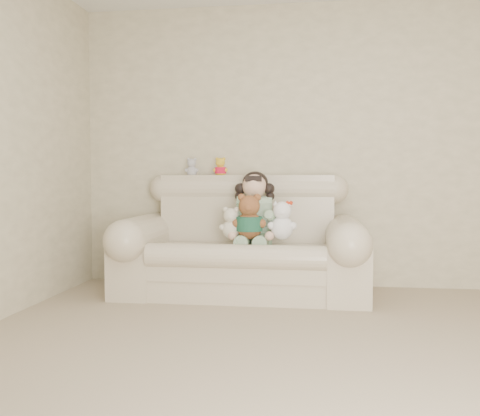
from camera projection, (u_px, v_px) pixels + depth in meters
name	position (u px, v px, depth m)	size (l,w,h in m)	color
floor	(327.00, 392.00, 2.47)	(5.00, 5.00, 0.00)	gray
wall_back	(323.00, 145.00, 4.87)	(4.50, 4.50, 0.00)	beige
sofa	(242.00, 235.00, 4.51)	(2.10, 0.95, 1.03)	beige
seated_child	(254.00, 208.00, 4.56)	(0.39, 0.48, 0.65)	#357938
brown_teddy	(249.00, 212.00, 4.34)	(0.28, 0.22, 0.44)	brown
white_cat	(282.00, 216.00, 4.32)	(0.24, 0.19, 0.38)	white
cream_teddy	(231.00, 220.00, 4.38)	(0.20, 0.15, 0.31)	silver
yellow_mini_bear	(221.00, 165.00, 4.87)	(0.14, 0.10, 0.21)	yellow
grey_mini_plush	(192.00, 166.00, 4.94)	(0.13, 0.10, 0.21)	silver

